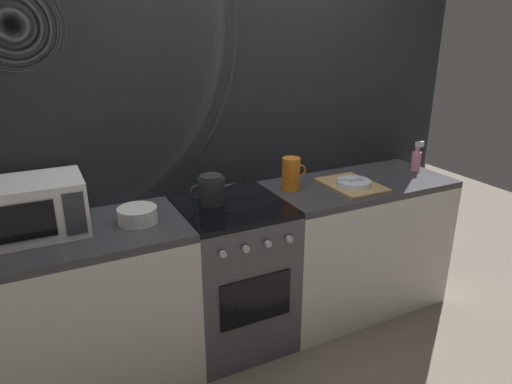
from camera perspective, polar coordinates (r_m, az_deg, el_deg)
The scene contains 11 objects.
ground_plane at distance 3.04m, azimuth -2.68°, elevation -17.53°, with size 8.00×8.00×0.00m, color #6B6054.
back_wall at distance 2.79m, azimuth -5.80°, elevation 6.40°, with size 3.60×0.05×2.40m.
counter_left at distance 2.62m, azimuth -21.69°, elevation -13.92°, with size 1.20×0.60×0.90m.
stove_unit at distance 2.79m, azimuth -2.82°, elevation -10.20°, with size 0.60×0.63×0.90m.
counter_right at distance 3.21m, azimuth 12.11°, elevation -6.35°, with size 1.20×0.60×0.90m.
microwave at distance 2.43m, azimuth -25.84°, elevation -1.74°, with size 0.46×0.35×0.27m.
kettle at distance 2.59m, azimuth -5.54°, elevation 0.29°, with size 0.28×0.15×0.17m.
mixing_bowl at distance 2.42m, azimuth -14.50°, elevation -2.78°, with size 0.20×0.20×0.08m, color silver.
pitcher at distance 2.81m, azimuth 4.40°, elevation 2.29°, with size 0.16×0.11×0.20m.
dish_pile at distance 2.92m, azimuth 11.87°, elevation 0.95°, with size 0.30×0.40×0.06m.
spray_bottle at distance 3.36m, azimuth 19.28°, elevation 3.85°, with size 0.08×0.06×0.20m.
Camera 1 is at (-0.96, -2.21, 1.85)m, focal length 32.22 mm.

